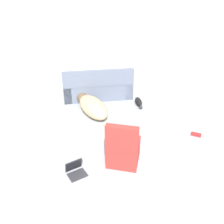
# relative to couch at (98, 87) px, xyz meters

# --- Properties ---
(ground_plane) EXTENTS (20.00, 20.00, 0.00)m
(ground_plane) POSITION_rel_couch_xyz_m (0.37, -3.50, -0.29)
(ground_plane) COLOR #999EA3
(wall_back) EXTENTS (7.00, 0.06, 2.47)m
(wall_back) POSITION_rel_couch_xyz_m (0.37, 0.52, 0.95)
(wall_back) COLOR beige
(wall_back) RESTS_ON ground_plane
(couch) EXTENTS (1.87, 0.92, 0.86)m
(couch) POSITION_rel_couch_xyz_m (0.00, 0.00, 0.00)
(couch) COLOR slate
(couch) RESTS_ON ground_plane
(dog) EXTENTS (0.93, 1.61, 0.40)m
(dog) POSITION_rel_couch_xyz_m (-0.19, -0.91, -0.09)
(dog) COLOR tan
(dog) RESTS_ON ground_plane
(cat) EXTENTS (0.18, 0.58, 0.18)m
(cat) POSITION_rel_couch_xyz_m (1.02, -0.62, -0.20)
(cat) COLOR black
(cat) RESTS_ON ground_plane
(laptop_open) EXTENTS (0.40, 0.39, 0.24)m
(laptop_open) POSITION_rel_couch_xyz_m (-0.53, -2.94, -0.21)
(laptop_open) COLOR #2D2D33
(laptop_open) RESTS_ON ground_plane
(book_red) EXTENTS (0.24, 0.21, 0.02)m
(book_red) POSITION_rel_couch_xyz_m (2.00, -2.06, -0.28)
(book_red) COLOR maroon
(book_red) RESTS_ON ground_plane
(book_cream) EXTENTS (0.24, 0.20, 0.02)m
(book_cream) POSITION_rel_couch_xyz_m (1.01, -2.26, -0.28)
(book_cream) COLOR beige
(book_cream) RESTS_ON ground_plane
(side_chair) EXTENTS (0.69, 0.69, 0.90)m
(side_chair) POSITION_rel_couch_xyz_m (0.32, -2.76, 0.01)
(side_chair) COLOR #B72D28
(side_chair) RESTS_ON ground_plane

